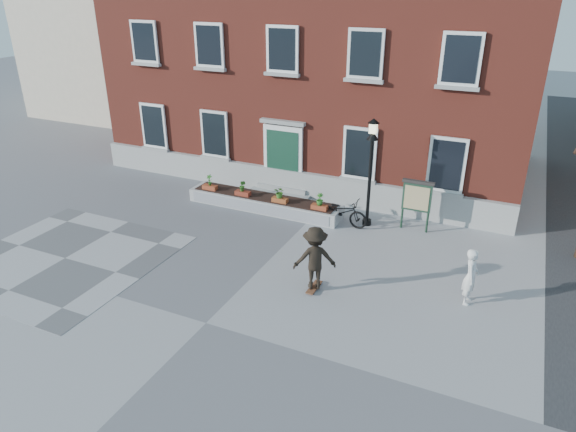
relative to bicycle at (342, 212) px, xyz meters
The scene contains 10 objects.
ground 7.24m from the bicycle, 99.53° to the right, with size 100.00×100.00×0.00m, color gray.
checker_patch 9.46m from the bicycle, 139.61° to the right, with size 6.00×6.00×0.01m, color #58575A.
distant_building 23.88m from the bicycle, 146.14° to the left, with size 10.00×12.00×13.00m, color beige.
bicycle is the anchor object (origin of this frame).
bystander 5.83m from the bicycle, 34.08° to the right, with size 0.60×0.39×1.64m, color silver.
brick_building 9.52m from the bicycle, 115.00° to the left, with size 18.40×10.85×12.60m.
planter_assembly 3.19m from the bicycle, behind, with size 6.20×1.12×1.15m.
lamp_post 2.23m from the bicycle, 24.40° to the left, with size 0.40×0.40×3.93m.
notice_board 2.69m from the bicycle, 14.88° to the left, with size 1.10×0.16×1.87m.
skateboarder 4.52m from the bicycle, 80.53° to the right, with size 1.40×1.20×1.96m.
Camera 1 is at (6.54, -9.05, 8.07)m, focal length 32.00 mm.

